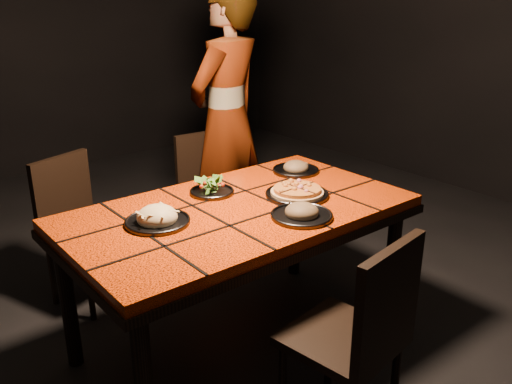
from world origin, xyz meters
TOP-DOWN VIEW (x-y plane):
  - room_shell at (0.00, 0.00)m, footprint 6.04×7.04m
  - dining_table at (0.00, 0.00)m, footprint 1.62×0.92m
  - chair_near at (-0.02, -0.79)m, footprint 0.45×0.45m
  - chair_far_left at (-0.43, 0.94)m, footprint 0.49×0.49m
  - chair_far_right at (0.47, 0.94)m, footprint 0.40×0.40m
  - diner at (0.66, 0.99)m, footprint 0.75×0.61m
  - plate_pizza at (0.31, -0.07)m, footprint 0.31×0.31m
  - plate_pasta at (-0.39, 0.07)m, footprint 0.28×0.28m
  - plate_salad at (0.01, 0.23)m, footprint 0.22×0.22m
  - plate_mushroom_a at (0.14, -0.28)m, footprint 0.28×0.28m
  - plate_mushroom_b at (0.57, 0.22)m, footprint 0.26×0.26m

SIDE VIEW (x-z plane):
  - chair_far_right at x=0.47m, z-range 0.06..0.89m
  - chair_far_left at x=-0.43m, z-range 0.06..0.91m
  - chair_near at x=-0.02m, z-range 0.06..0.95m
  - dining_table at x=0.00m, z-range 0.30..1.05m
  - plate_pizza at x=0.31m, z-range 0.75..0.79m
  - plate_mushroom_b at x=0.57m, z-range 0.73..0.81m
  - plate_mushroom_a at x=0.14m, z-range 0.73..0.82m
  - plate_pasta at x=-0.39m, z-range 0.73..0.82m
  - plate_salad at x=0.01m, z-range 0.74..0.81m
  - diner at x=0.66m, z-range 0.00..1.78m
  - room_shell at x=0.00m, z-range -0.04..3.04m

